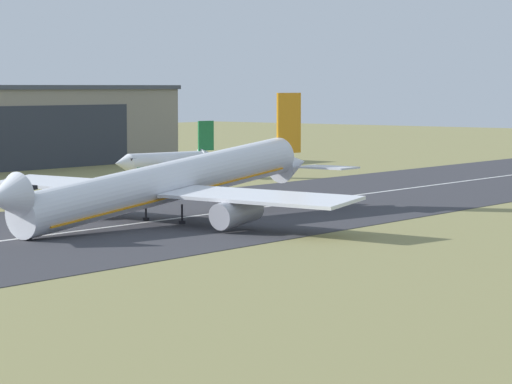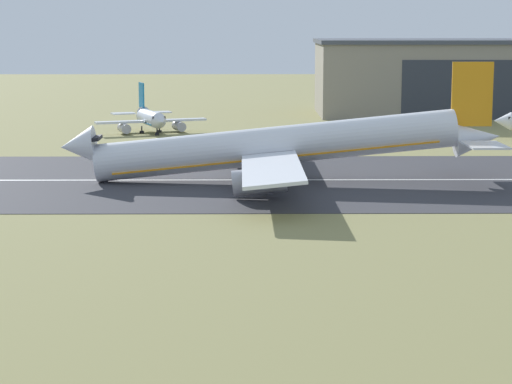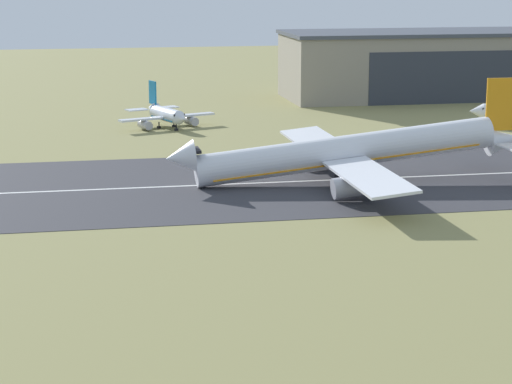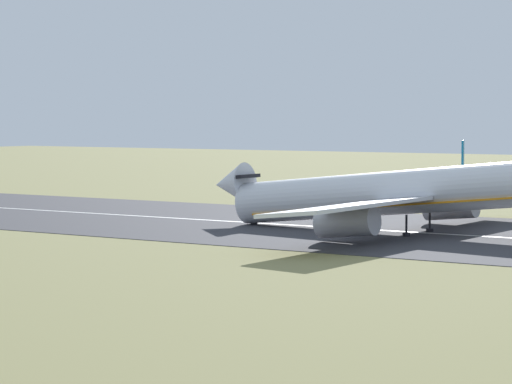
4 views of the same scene
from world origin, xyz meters
name	(u,v)px [view 2 (image 2 of 4)]	position (x,y,z in m)	size (l,w,h in m)	color
ground_plane	(351,308)	(0.00, 59.77, 0.00)	(655.91, 655.91, 0.00)	olive
runway_strip	(304,180)	(0.00, 119.55, 0.03)	(415.91, 46.79, 0.06)	#333338
runway_centreline	(304,180)	(0.00, 119.55, 0.07)	(374.32, 0.70, 0.01)	silver
hangar_building	(504,77)	(50.23, 213.79, 8.42)	(84.33, 26.97, 16.80)	gray
airplane_landing	(278,147)	(-3.56, 118.00, 4.68)	(57.65, 54.27, 15.64)	silver
airplane_parked_west	(150,119)	(-25.79, 176.64, 2.68)	(20.62, 17.84, 9.11)	silver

